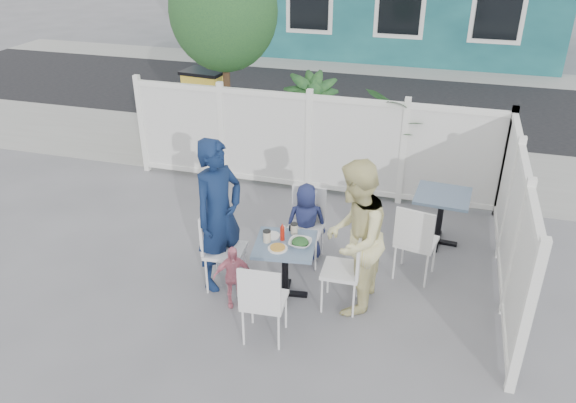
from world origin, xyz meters
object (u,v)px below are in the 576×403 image
(woman, at_px, (354,238))
(chair_back, at_px, (307,219))
(chair_right, at_px, (349,264))
(utility_cabinet, at_px, (207,108))
(main_table, at_px, (285,255))
(toddler, at_px, (233,276))
(man, at_px, (219,215))
(boy, at_px, (306,222))
(chair_near, at_px, (262,298))
(spare_table, at_px, (442,206))
(chair_left, at_px, (218,243))

(woman, bearing_deg, chair_back, -135.15)
(chair_right, bearing_deg, chair_back, 37.66)
(utility_cabinet, height_order, main_table, utility_cabinet)
(chair_right, xyz_separation_m, chair_back, (-0.71, 0.86, -0.00))
(main_table, xyz_separation_m, woman, (0.77, 0.03, 0.34))
(chair_back, bearing_deg, toddler, 65.26)
(man, xyz_separation_m, boy, (0.83, 0.82, -0.41))
(boy, bearing_deg, chair_right, 113.89)
(toddler, bearing_deg, man, 100.58)
(chair_near, height_order, toddler, chair_near)
(utility_cabinet, xyz_separation_m, toddler, (2.36, -4.70, -0.29))
(woman, bearing_deg, main_table, -84.83)
(utility_cabinet, relative_size, man, 0.72)
(spare_table, distance_m, chair_near, 3.03)
(chair_back, relative_size, chair_near, 1.01)
(chair_left, bearing_deg, man, 165.22)
(utility_cabinet, height_order, man, man)
(man, bearing_deg, woman, -66.16)
(utility_cabinet, height_order, boy, utility_cabinet)
(chair_back, relative_size, man, 0.52)
(chair_left, relative_size, chair_right, 1.04)
(spare_table, height_order, boy, boy)
(boy, bearing_deg, man, 28.64)
(toddler, bearing_deg, chair_near, -71.47)
(chair_right, bearing_deg, main_table, 87.97)
(chair_right, xyz_separation_m, woman, (0.03, 0.03, 0.33))
(utility_cabinet, relative_size, chair_left, 1.33)
(chair_right, distance_m, toddler, 1.31)
(main_table, relative_size, chair_back, 0.79)
(spare_table, relative_size, chair_left, 0.74)
(chair_near, bearing_deg, man, 128.52)
(main_table, distance_m, toddler, 0.64)
(woman, bearing_deg, chair_near, -38.47)
(main_table, height_order, woman, woman)
(main_table, relative_size, woman, 0.43)
(chair_left, relative_size, boy, 0.97)
(chair_right, distance_m, chair_near, 1.11)
(utility_cabinet, distance_m, man, 4.81)
(main_table, height_order, chair_back, chair_back)
(man, height_order, boy, man)
(man, bearing_deg, chair_right, -67.33)
(woman, distance_m, toddler, 1.43)
(toddler, bearing_deg, woman, -11.80)
(woman, xyz_separation_m, toddler, (-1.29, -0.36, -0.51))
(utility_cabinet, height_order, chair_left, utility_cabinet)
(main_table, distance_m, chair_left, 0.82)
(main_table, xyz_separation_m, toddler, (-0.52, -0.33, -0.17))
(spare_table, bearing_deg, chair_near, -122.97)
(spare_table, bearing_deg, chair_left, -145.07)
(chair_left, relative_size, chair_back, 1.04)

